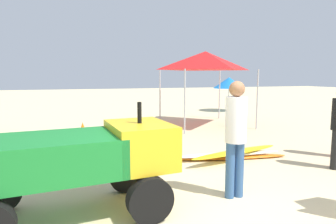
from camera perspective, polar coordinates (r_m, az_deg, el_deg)
utility_cart at (r=4.02m, az=-16.68°, el=-8.71°), size 2.64×1.48×1.50m
surfboard_pile at (r=6.68m, az=12.41°, el=-8.17°), size 2.67×0.94×0.24m
lifeguard_near_center at (r=4.48m, az=13.20°, el=-3.68°), size 0.32×0.32×1.79m
popup_canopy at (r=11.00m, az=7.38°, el=9.98°), size 2.77×2.77×2.77m
beach_umbrella_mid at (r=15.63m, az=11.94°, el=5.66°), size 1.66×1.66×1.80m
traffic_cone_near at (r=8.51m, az=-16.42°, el=-3.85°), size 0.40×0.40×0.57m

